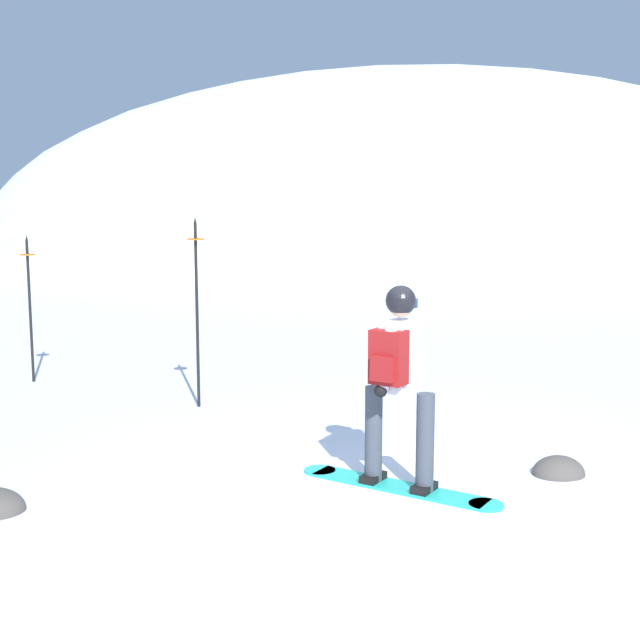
{
  "coord_description": "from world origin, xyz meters",
  "views": [
    {
      "loc": [
        -1.93,
        -6.23,
        2.42
      ],
      "look_at": [
        0.03,
        3.28,
        1.0
      ],
      "focal_mm": 47.29,
      "sensor_mm": 36.0,
      "label": 1
    }
  ],
  "objects_px": {
    "piste_marker_far": "(197,300)",
    "rock_mid": "(558,474)",
    "piste_marker_near": "(30,299)",
    "snowboarder_main": "(398,382)"
  },
  "relations": [
    {
      "from": "snowboarder_main",
      "to": "piste_marker_near",
      "type": "bearing_deg",
      "value": 125.22
    },
    {
      "from": "piste_marker_far",
      "to": "snowboarder_main",
      "type": "bearing_deg",
      "value": -65.55
    },
    {
      "from": "snowboarder_main",
      "to": "rock_mid",
      "type": "distance_m",
      "value": 1.77
    },
    {
      "from": "piste_marker_far",
      "to": "piste_marker_near",
      "type": "bearing_deg",
      "value": 139.0
    },
    {
      "from": "piste_marker_near",
      "to": "piste_marker_far",
      "type": "height_order",
      "value": "piste_marker_far"
    },
    {
      "from": "rock_mid",
      "to": "snowboarder_main",
      "type": "bearing_deg",
      "value": -176.85
    },
    {
      "from": "piste_marker_near",
      "to": "rock_mid",
      "type": "distance_m",
      "value": 7.09
    },
    {
      "from": "piste_marker_near",
      "to": "rock_mid",
      "type": "xyz_separation_m",
      "value": [
        5.02,
        -4.88,
        -1.11
      ]
    },
    {
      "from": "piste_marker_far",
      "to": "rock_mid",
      "type": "height_order",
      "value": "piste_marker_far"
    },
    {
      "from": "piste_marker_far",
      "to": "rock_mid",
      "type": "distance_m",
      "value": 4.45
    }
  ]
}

